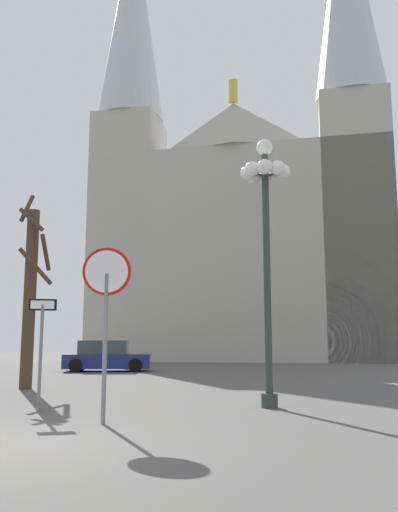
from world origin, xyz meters
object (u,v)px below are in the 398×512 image
(bare_tree, at_px, (30,292))
(parked_car_near_navy, at_px, (106,357))
(cathedral, at_px, (242,211))
(stop_sign, at_px, (106,296))
(one_way_arrow_sign, at_px, (41,341))
(street_lamp, at_px, (266,212))

(bare_tree, relative_size, parked_car_near_navy, 1.41)
(cathedral, height_order, stop_sign, cathedral)
(one_way_arrow_sign, xyz_separation_m, street_lamp, (4.67, 1.31, 2.91))
(one_way_arrow_sign, distance_m, parked_car_near_navy, 14.99)
(stop_sign, bearing_deg, parked_car_near_navy, 107.58)
(parked_car_near_navy, bearing_deg, street_lamp, -59.27)
(bare_tree, distance_m, parked_car_near_navy, 9.97)
(stop_sign, xyz_separation_m, street_lamp, (2.83, 2.74, 2.13))
(street_lamp, xyz_separation_m, bare_tree, (-7.31, 3.62, -1.42))
(one_way_arrow_sign, relative_size, bare_tree, 0.38)
(cathedral, height_order, parked_car_near_navy, cathedral)
(cathedral, relative_size, stop_sign, 12.32)
(one_way_arrow_sign, bearing_deg, stop_sign, -38.00)
(one_way_arrow_sign, bearing_deg, bare_tree, 118.20)
(street_lamp, bearing_deg, stop_sign, -135.87)
(one_way_arrow_sign, bearing_deg, parked_car_near_navy, 102.52)
(cathedral, height_order, bare_tree, cathedral)
(stop_sign, height_order, street_lamp, street_lamp)
(parked_car_near_navy, bearing_deg, one_way_arrow_sign, -77.48)
(street_lamp, bearing_deg, one_way_arrow_sign, -164.37)
(one_way_arrow_sign, height_order, bare_tree, bare_tree)
(cathedral, bearing_deg, stop_sign, -90.84)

